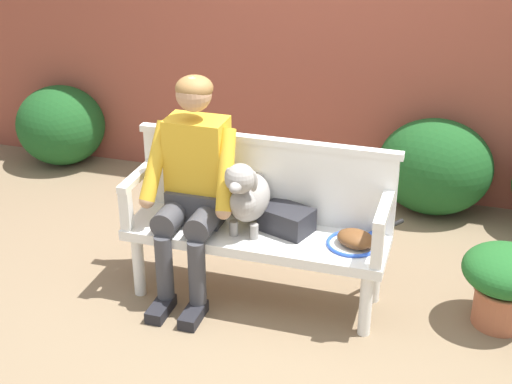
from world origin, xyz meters
TOP-DOWN VIEW (x-y plane):
  - ground_plane at (0.00, 0.00)m, footprint 40.00×40.00m
  - brick_garden_fence at (0.00, 1.80)m, footprint 8.00×0.30m
  - hedge_bush_far_left at (0.90, 1.46)m, footprint 0.82×0.66m
  - hedge_bush_mid_right at (-2.15, 1.47)m, footprint 0.73×0.70m
  - garden_bench at (0.00, 0.00)m, footprint 1.51×0.46m
  - bench_backrest at (0.00, 0.20)m, footprint 1.55×0.06m
  - bench_armrest_left_end at (-0.72, -0.08)m, footprint 0.06×0.46m
  - bench_armrest_right_end at (0.72, -0.08)m, footprint 0.06×0.46m
  - person_seated at (-0.37, -0.01)m, footprint 0.56×0.63m
  - dog_on_bench at (-0.04, -0.02)m, footprint 0.23×0.47m
  - tennis_racket at (0.57, 0.03)m, footprint 0.44×0.55m
  - baseball_glove at (0.57, -0.00)m, footprint 0.27×0.24m
  - sports_bag at (0.16, 0.06)m, footprint 0.33×0.28m
  - potted_plant at (1.39, 0.15)m, footprint 0.48×0.48m

SIDE VIEW (x-z plane):
  - ground_plane at x=0.00m, z-range 0.00..0.00m
  - potted_plant at x=1.39m, z-range 0.05..0.52m
  - hedge_bush_mid_right at x=-2.15m, z-range 0.00..0.66m
  - hedge_bush_far_left at x=0.90m, z-range 0.00..0.70m
  - garden_bench at x=0.00m, z-range 0.16..0.60m
  - tennis_racket at x=0.57m, z-range 0.44..0.47m
  - baseball_glove at x=0.57m, z-range 0.45..0.54m
  - sports_bag at x=0.16m, z-range 0.45..0.59m
  - bench_armrest_left_end at x=-0.72m, z-range 0.50..0.78m
  - bench_armrest_right_end at x=0.72m, z-range 0.50..0.78m
  - dog_on_bench at x=-0.04m, z-range 0.45..0.91m
  - bench_backrest at x=0.00m, z-range 0.45..0.95m
  - person_seated at x=-0.37m, z-range 0.06..1.38m
  - brick_garden_fence at x=0.00m, z-range 0.00..2.41m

